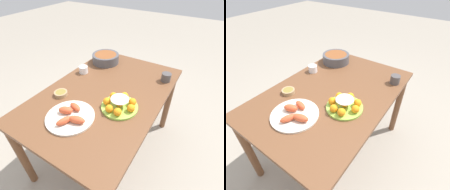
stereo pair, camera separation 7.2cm
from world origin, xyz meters
The scene contains 8 objects.
ground_plane centered at (0.00, 0.00, 0.00)m, with size 12.00×12.00×0.00m, color #9E9384.
dining_table centered at (0.00, 0.00, 0.64)m, with size 1.31×0.87×0.74m.
cake_plate centered at (-0.11, -0.19, 0.77)m, with size 0.26×0.26×0.09m.
serving_bowl centered at (0.42, 0.27, 0.79)m, with size 0.26×0.26×0.09m.
sauce_bowl centered at (-0.21, 0.26, 0.76)m, with size 0.10×0.10×0.03m.
seafood_platter centered at (-0.36, 0.04, 0.76)m, with size 0.32×0.32×0.06m.
cup_near centered at (0.39, -0.35, 0.78)m, with size 0.08×0.08×0.07m.
cup_far centered at (0.14, 0.33, 0.77)m, with size 0.08×0.08×0.06m.
Camera 1 is at (-0.91, -0.61, 1.56)m, focal length 28.00 mm.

